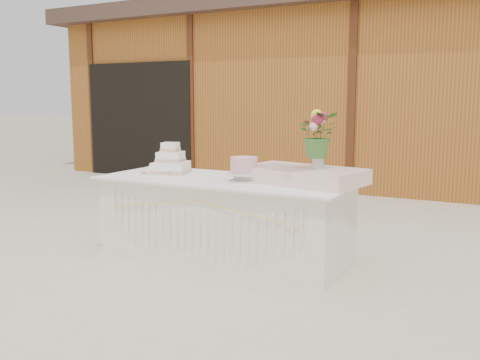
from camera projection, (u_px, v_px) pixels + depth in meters
name	position (u px, v px, depth m)	size (l,w,h in m)	color
ground	(225.00, 259.00, 5.08)	(80.00, 80.00, 0.00)	beige
barn	(383.00, 90.00, 10.06)	(12.60, 4.60, 3.30)	#965B1F
cake_table	(225.00, 219.00, 5.02)	(2.40, 1.00, 0.77)	silver
wedding_cake	(171.00, 163.00, 5.35)	(0.43, 0.43, 0.31)	white
pink_cake_stand	(244.00, 168.00, 4.79)	(0.31, 0.31, 0.22)	silver
satin_runner	(302.00, 175.00, 4.73)	(1.06, 0.61, 0.13)	#FFD6CD
flower_vase	(318.00, 160.00, 4.66)	(0.10, 0.10, 0.14)	#B6B6BB
bouquet	(319.00, 129.00, 4.62)	(0.36, 0.31, 0.40)	#3B6A2A
loose_flowers	(147.00, 171.00, 5.45)	(0.12, 0.30, 0.02)	pink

